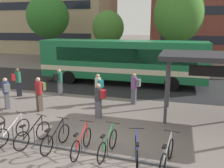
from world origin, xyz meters
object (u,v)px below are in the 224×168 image
(commuter_olive_pack_6, at_px, (39,92))
(street_tree_2, at_px, (48,17))
(parked_bicycle_black_3, at_px, (56,138))
(commuter_grey_pack_1, at_px, (6,91))
(city_bus, at_px, (121,60))
(parked_bicycle_silver_7, at_px, (167,155))
(street_tree_0, at_px, (179,14))
(commuter_grey_pack_4, at_px, (134,86))
(parked_bicycle_green_5, at_px, (108,145))
(commuter_red_pack_2, at_px, (99,98))
(commuter_teal_pack_3, at_px, (98,87))
(commuter_black_pack_0, at_px, (59,80))
(parked_bicycle_white_1, at_px, (12,132))
(parked_bicycle_blue_6, at_px, (137,152))
(commuter_red_pack_5, at_px, (18,80))
(parked_bicycle_black_2, at_px, (33,135))
(street_tree_3, at_px, (108,28))
(parked_bicycle_red_4, at_px, (82,143))

(commuter_olive_pack_6, relative_size, street_tree_2, 0.23)
(parked_bicycle_black_3, relative_size, commuter_grey_pack_1, 1.03)
(city_bus, relative_size, parked_bicycle_silver_7, 7.09)
(street_tree_0, bearing_deg, commuter_grey_pack_4, -100.71)
(city_bus, bearing_deg, parked_bicycle_green_5, 101.65)
(commuter_red_pack_2, bearing_deg, city_bus, -75.18)
(commuter_teal_pack_3, bearing_deg, commuter_black_pack_0, 17.53)
(commuter_teal_pack_3, bearing_deg, commuter_grey_pack_1, 61.37)
(street_tree_2, bearing_deg, parked_bicycle_white_1, -64.51)
(parked_bicycle_green_5, bearing_deg, city_bus, 16.68)
(parked_bicycle_white_1, xyz_separation_m, parked_bicycle_blue_6, (4.77, -0.25, 0.00))
(parked_bicycle_silver_7, xyz_separation_m, commuter_red_pack_5, (-9.22, 5.37, 0.62))
(parked_bicycle_black_2, xyz_separation_m, parked_bicycle_black_3, (0.96, -0.05, 0.00))
(parked_bicycle_blue_6, bearing_deg, commuter_red_pack_2, 23.41)
(parked_bicycle_blue_6, relative_size, commuter_teal_pack_3, 1.01)
(parked_bicycle_silver_7, bearing_deg, street_tree_0, 11.02)
(parked_bicycle_silver_7, bearing_deg, parked_bicycle_white_1, 99.17)
(parked_bicycle_green_5, xyz_separation_m, commuter_teal_pack_3, (-2.04, 5.15, 0.59))
(parked_bicycle_white_1, relative_size, street_tree_3, 0.29)
(parked_bicycle_black_2, height_order, parked_bicycle_green_5, same)
(parked_bicycle_red_4, relative_size, parked_bicycle_blue_6, 1.02)
(parked_bicycle_white_1, distance_m, commuter_olive_pack_6, 3.39)
(street_tree_2, bearing_deg, commuter_red_pack_2, -54.04)
(parked_bicycle_red_4, xyz_separation_m, commuter_red_pack_5, (-6.37, 5.32, 0.62))
(city_bus, bearing_deg, parked_bicycle_silver_7, 111.54)
(parked_bicycle_green_5, bearing_deg, parked_bicycle_blue_6, -97.29)
(parked_bicycle_green_5, xyz_separation_m, parked_bicycle_silver_7, (1.95, -0.16, 0.00))
(commuter_black_pack_0, distance_m, street_tree_3, 13.00)
(commuter_olive_pack_6, distance_m, street_tree_0, 15.24)
(commuter_black_pack_0, bearing_deg, parked_bicycle_black_2, -122.86)
(parked_bicycle_black_2, height_order, street_tree_3, street_tree_3)
(commuter_black_pack_0, xyz_separation_m, street_tree_0, (6.86, 10.27, 4.33))
(parked_bicycle_red_4, distance_m, parked_bicycle_silver_7, 2.85)
(commuter_grey_pack_1, relative_size, commuter_teal_pack_3, 0.99)
(parked_bicycle_white_1, height_order, commuter_teal_pack_3, commuter_teal_pack_3)
(commuter_red_pack_2, xyz_separation_m, commuter_red_pack_5, (-5.93, 2.08, 0.04))
(parked_bicycle_white_1, relative_size, street_tree_2, 0.22)
(street_tree_0, bearing_deg, commuter_red_pack_2, -103.88)
(street_tree_3, bearing_deg, parked_bicycle_green_5, -73.85)
(commuter_red_pack_2, xyz_separation_m, street_tree_2, (-11.37, 15.67, 4.28))
(commuter_grey_pack_4, bearing_deg, commuter_red_pack_2, 68.57)
(commuter_olive_pack_6, bearing_deg, street_tree_3, -154.68)
(parked_bicycle_silver_7, distance_m, commuter_grey_pack_4, 6.15)
(parked_bicycle_white_1, height_order, street_tree_0, street_tree_0)
(parked_bicycle_blue_6, bearing_deg, parked_bicycle_black_2, 74.97)
(parked_bicycle_white_1, height_order, parked_bicycle_black_3, same)
(parked_bicycle_green_5, bearing_deg, commuter_red_pack_5, 60.19)
(city_bus, relative_size, parked_bicycle_red_4, 6.99)
(commuter_red_pack_5, xyz_separation_m, street_tree_0, (9.20, 11.16, 4.27))
(street_tree_0, xyz_separation_m, street_tree_2, (-14.64, 2.44, -0.03))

